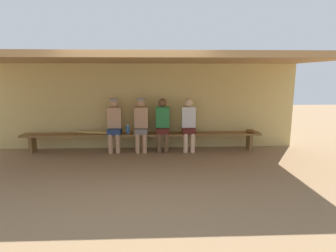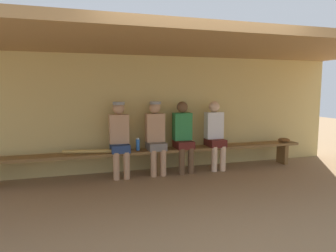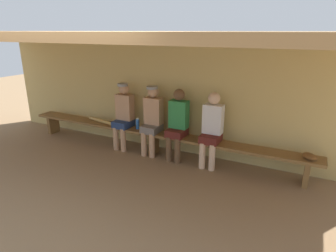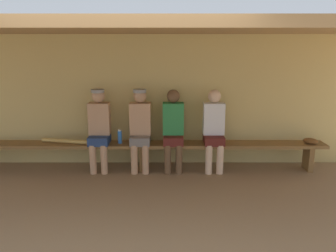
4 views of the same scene
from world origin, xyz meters
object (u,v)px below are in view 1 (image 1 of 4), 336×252
object	(u,v)px
player_rightmost	(141,122)
player_leftmost	(114,122)
player_in_red	(189,123)
baseball_glove_worn	(250,131)
bench	(143,136)
baseball_bat	(92,133)
player_in_white	(163,123)
water_bottle_green	(128,129)

from	to	relation	value
player_rightmost	player_leftmost	distance (m)	0.67
player_in_red	baseball_glove_worn	xyz separation A→B (m)	(1.58, -0.03, -0.22)
player_in_red	bench	bearing A→B (deg)	-179.85
baseball_glove_worn	baseball_bat	size ratio (longest dim) A/B	0.29
player_leftmost	player_in_white	size ratio (longest dim) A/B	1.01
bench	player_leftmost	distance (m)	0.78
player_rightmost	player_in_white	distance (m)	0.54
player_rightmost	player_in_red	bearing A→B (deg)	-0.02
player_leftmost	baseball_glove_worn	size ratio (longest dim) A/B	5.60
bench	water_bottle_green	world-z (taller)	water_bottle_green
bench	baseball_bat	world-z (taller)	baseball_bat
water_bottle_green	baseball_bat	bearing A→B (deg)	179.90
water_bottle_green	baseball_bat	xyz separation A→B (m)	(-0.89, 0.00, -0.08)
player_rightmost	player_leftmost	size ratio (longest dim) A/B	1.00
player_in_red	baseball_glove_worn	size ratio (longest dim) A/B	5.56
bench	player_leftmost	xyz separation A→B (m)	(-0.69, 0.00, 0.36)
player_in_red	player_leftmost	size ratio (longest dim) A/B	0.99
player_leftmost	baseball_bat	distance (m)	0.61
baseball_bat	player_leftmost	bearing A→B (deg)	12.25
baseball_bat	baseball_glove_worn	bearing A→B (deg)	11.47
bench	baseball_bat	xyz separation A→B (m)	(-1.25, -0.00, 0.11)
player_rightmost	player_in_white	bearing A→B (deg)	-0.05
water_bottle_green	baseball_bat	distance (m)	0.89
baseball_bat	player_in_white	bearing A→B (deg)	11.98
bench	player_in_white	distance (m)	0.61
bench	baseball_glove_worn	size ratio (longest dim) A/B	25.00
player_in_white	player_rightmost	bearing A→B (deg)	179.95
player_rightmost	baseball_bat	xyz separation A→B (m)	(-1.22, -0.00, -0.25)
bench	baseball_bat	bearing A→B (deg)	-180.00
water_bottle_green	baseball_glove_worn	xyz separation A→B (m)	(3.12, -0.03, -0.06)
player_in_white	baseball_bat	size ratio (longest dim) A/B	1.59
player_in_red	water_bottle_green	xyz separation A→B (m)	(-1.53, -0.00, -0.16)
player_rightmost	baseball_glove_worn	world-z (taller)	player_rightmost
player_leftmost	bench	bearing A→B (deg)	-0.29
player_rightmost	player_in_white	xyz separation A→B (m)	(0.54, -0.00, -0.02)
player_in_white	baseball_bat	xyz separation A→B (m)	(-1.76, -0.00, -0.24)
player_rightmost	player_in_red	distance (m)	1.20
player_leftmost	baseball_bat	xyz separation A→B (m)	(-0.56, -0.00, -0.25)
player_in_white	player_leftmost	bearing A→B (deg)	179.98
player_in_red	baseball_glove_worn	bearing A→B (deg)	-1.15
player_rightmost	water_bottle_green	world-z (taller)	player_rightmost
player_in_red	player_in_white	xyz separation A→B (m)	(-0.66, 0.00, 0.00)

